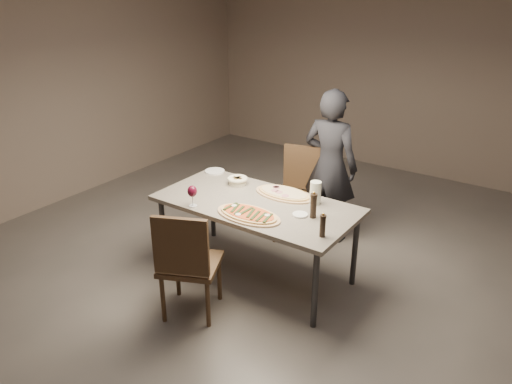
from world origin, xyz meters
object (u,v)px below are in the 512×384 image
Objects in this scene: ham_pizza at (284,193)px; chair_near at (187,260)px; diner at (330,166)px; carafe at (315,193)px; dining_table at (256,208)px; pepper_mill_left at (313,205)px; chair_far at (300,188)px; bread_basket at (238,180)px; zucchini_pizza at (248,214)px.

chair_near reaches higher than ham_pizza.
chair_near is (-0.21, -1.12, -0.22)m from ham_pizza.
carafe is at bearing 106.50° from diner.
pepper_mill_left is (0.56, 0.02, 0.17)m from dining_table.
diner reaches higher than chair_near.
chair_far reaches higher than dining_table.
carafe is at bearing -18.48° from ham_pizza.
diner reaches higher than bread_basket.
dining_table is 1.86× the size of chair_far.
zucchini_pizza is at bearing 46.94° from chair_near.
chair_far reaches higher than zucchini_pizza.
diner reaches higher than chair_far.
chair_far is at bearing 95.16° from dining_table.
dining_table is 7.67× the size of pepper_mill_left.
chair_near is 1.00× the size of chair_far.
pepper_mill_left is (0.95, -0.22, 0.07)m from bread_basket.
bread_basket is 0.80m from chair_far.
carafe is (-0.12, 0.25, -0.01)m from pepper_mill_left.
zucchini_pizza is 1.04× the size of ham_pizza.
bread_basket is at bearing 165.62° from ham_pizza.
chair_near reaches higher than zucchini_pizza.
chair_near is at bearing 75.72° from chair_far.
ham_pizza is 0.79m from diner.
carafe is at bearing 38.98° from zucchini_pizza.
zucchini_pizza is at bearing 84.71° from chair_far.
chair_far is at bearing 21.85° from diner.
bread_basket is 1.00m from diner.
ham_pizza is 0.51m from bread_basket.
chair_far is (-0.09, 0.95, -0.15)m from dining_table.
zucchini_pizza is at bearing 84.96° from diner.
dining_table is at bearing 78.48° from diner.
carafe is at bearing 2.10° from bread_basket.
ham_pizza is 2.47× the size of pepper_mill_left.
ham_pizza is 1.16m from chair_near.
chair_near is (-0.19, -0.58, -0.22)m from zucchini_pizza.
chair_near and chair_far have the same top height.
zucchini_pizza is 1.33m from diner.
chair_near reaches higher than bread_basket.
ham_pizza is 0.60× the size of chair_near.
chair_near is 1.79m from chair_far.
zucchini_pizza is (0.11, -0.26, 0.07)m from dining_table.
chair_far is at bearing 88.93° from ham_pizza.
carafe is at bearing 39.93° from chair_near.
diner is at bearing 66.64° from ham_pizza.
chair_near is (-0.53, -1.12, -0.31)m from carafe.
chair_far reaches higher than ham_pizza.
pepper_mill_left is at bearing 13.10° from zucchini_pizza.
carafe is (0.83, 0.03, 0.06)m from bread_basket.
zucchini_pizza is at bearing -68.24° from dining_table.
dining_table is 9.10× the size of bread_basket.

